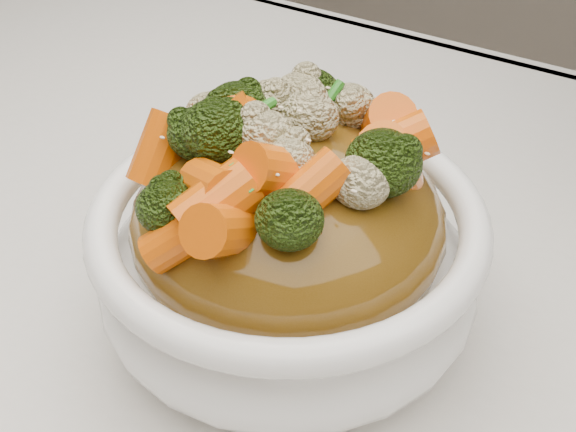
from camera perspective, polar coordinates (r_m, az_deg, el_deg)
The scene contains 8 objects.
tablecloth at distance 0.43m, azimuth -5.09°, elevation -7.10°, with size 1.20×0.80×0.04m, color silver.
bowl at distance 0.37m, azimuth 0.00°, elevation -3.79°, with size 0.21×0.21×0.08m, color white, non-canonical shape.
sauce_base at distance 0.35m, azimuth 0.00°, elevation -0.37°, with size 0.16×0.16×0.09m, color brown.
carrots at distance 0.32m, azimuth 0.00°, elevation 8.05°, with size 0.16×0.16×0.05m, color #DF5B07, non-canonical shape.
broccoli at distance 0.32m, azimuth 0.00°, elevation 7.91°, with size 0.16×0.16×0.04m, color black, non-canonical shape.
cauliflower at distance 0.32m, azimuth 0.00°, elevation 7.61°, with size 0.16×0.16×0.03m, color #C6BA87, non-canonical shape.
scallions at distance 0.32m, azimuth 0.00°, elevation 8.20°, with size 0.12×0.12×0.02m, color #24741A, non-canonical shape.
sesame_seeds at distance 0.32m, azimuth 0.00°, elevation 8.20°, with size 0.15×0.15×0.01m, color beige, non-canonical shape.
Camera 1 is at (0.20, -0.23, 1.04)m, focal length 42.00 mm.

